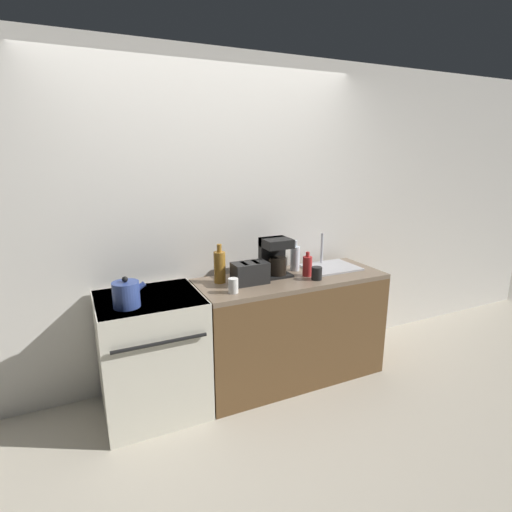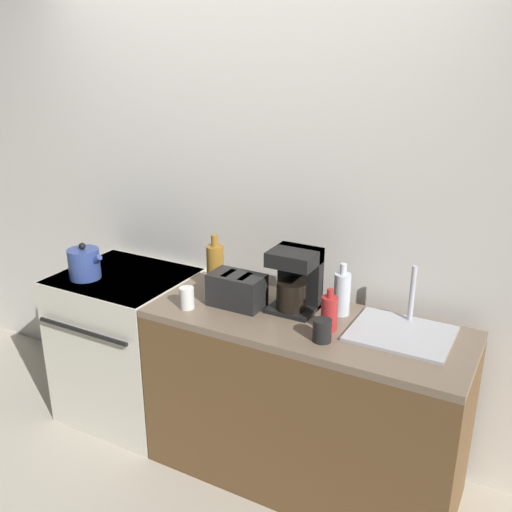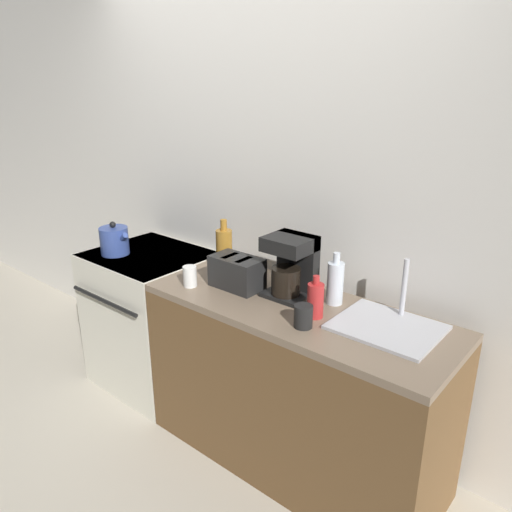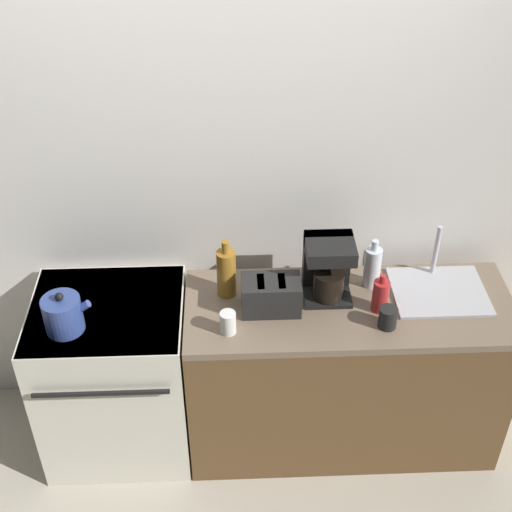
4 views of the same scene
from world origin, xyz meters
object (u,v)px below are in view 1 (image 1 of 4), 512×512
at_px(cup_white, 233,286).
at_px(kettle, 126,294).
at_px(stove, 152,353).
at_px(bottle_clear, 295,258).
at_px(toaster, 250,273).
at_px(cup_black, 317,273).
at_px(bottle_amber, 220,267).
at_px(coffee_maker, 275,256).
at_px(bottle_red, 307,266).

bearing_deg(cup_white, kettle, 176.09).
height_order(stove, bottle_clear, bottle_clear).
bearing_deg(kettle, toaster, 6.00).
xyz_separation_m(stove, cup_black, (1.27, -0.17, 0.48)).
height_order(kettle, bottle_clear, bottle_clear).
bearing_deg(bottle_amber, stove, -170.92).
bearing_deg(coffee_maker, bottle_clear, 13.24).
bearing_deg(bottle_red, kettle, -177.08).
distance_m(stove, toaster, 0.92).
relative_size(kettle, bottle_red, 1.08).
distance_m(toaster, coffee_maker, 0.30).
relative_size(kettle, cup_black, 2.12).
bearing_deg(bottle_amber, bottle_red, -11.62).
relative_size(bottle_amber, cup_black, 2.96).
xyz_separation_m(kettle, bottle_clear, (1.40, 0.25, 0.02)).
xyz_separation_m(bottle_amber, cup_black, (0.71, -0.26, -0.07)).
distance_m(bottle_red, cup_black, 0.12).
bearing_deg(bottle_amber, bottle_clear, 3.13).
xyz_separation_m(stove, coffee_maker, (1.03, 0.08, 0.59)).
relative_size(kettle, bottle_amber, 0.72).
distance_m(coffee_maker, bottle_red, 0.27).
distance_m(coffee_maker, cup_black, 0.36).
bearing_deg(bottle_red, stove, 177.58).
bearing_deg(toaster, coffee_maker, 21.34).
relative_size(stove, cup_black, 8.72).
relative_size(stove, kettle, 4.11).
xyz_separation_m(bottle_red, bottle_clear, (-0.01, 0.18, 0.02)).
distance_m(kettle, bottle_red, 1.41).
bearing_deg(stove, bottle_amber, 9.08).
bearing_deg(toaster, cup_white, -143.57).
bearing_deg(cup_black, coffee_maker, 134.80).
relative_size(kettle, cup_white, 2.00).
bearing_deg(bottle_clear, toaster, -162.22).
height_order(bottle_red, cup_black, bottle_red).
bearing_deg(bottle_clear, bottle_amber, -176.87).
xyz_separation_m(kettle, bottle_red, (1.41, 0.07, -0.00)).
relative_size(stove, cup_white, 8.23).
distance_m(bottle_amber, cup_white, 0.27).
distance_m(stove, cup_black, 1.37).
height_order(toaster, coffee_maker, coffee_maker).
height_order(cup_black, cup_white, cup_white).
bearing_deg(bottle_red, cup_white, -170.08).
bearing_deg(bottle_clear, cup_black, -85.49).
bearing_deg(bottle_clear, coffee_maker, -166.76).
bearing_deg(stove, kettle, -140.99).
bearing_deg(cup_white, coffee_maker, 28.28).
relative_size(kettle, bottle_clear, 0.84).
distance_m(stove, bottle_red, 1.36).
bearing_deg(bottle_amber, cup_black, -19.96).
xyz_separation_m(bottle_red, cup_black, (0.02, -0.11, -0.03)).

